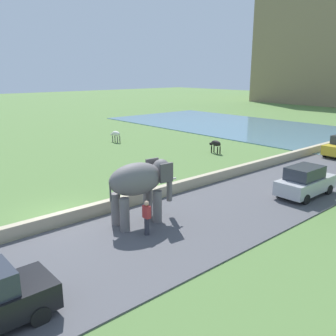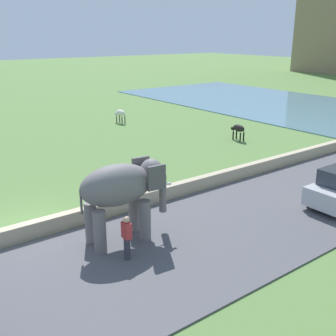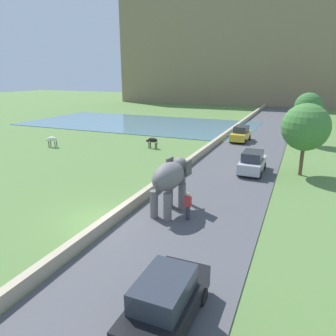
# 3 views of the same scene
# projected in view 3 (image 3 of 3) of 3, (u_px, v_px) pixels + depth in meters

# --- Properties ---
(ground_plane) EXTENTS (220.00, 220.00, 0.00)m
(ground_plane) POSITION_uv_depth(u_px,v_px,m) (95.00, 219.00, 17.30)
(ground_plane) COLOR #567A3D
(road_surface) EXTENTS (7.00, 120.00, 0.06)m
(road_surface) POSITION_uv_depth(u_px,v_px,m) (248.00, 149.00, 33.07)
(road_surface) COLOR #4C4C51
(road_surface) RESTS_ON ground
(barrier_wall) EXTENTS (0.40, 110.00, 0.65)m
(barrier_wall) POSITION_uv_depth(u_px,v_px,m) (208.00, 148.00, 32.64)
(barrier_wall) COLOR tan
(barrier_wall) RESTS_ON ground
(lake) EXTENTS (36.00, 18.00, 0.08)m
(lake) POSITION_uv_depth(u_px,v_px,m) (140.00, 123.00, 50.51)
(lake) COLOR slate
(lake) RESTS_ON ground
(hill_distant) EXTENTS (64.00, 28.00, 27.26)m
(hill_distant) POSITION_uv_depth(u_px,v_px,m) (248.00, 51.00, 86.81)
(hill_distant) COLOR #897556
(hill_distant) RESTS_ON ground
(elephant) EXTENTS (1.66, 3.53, 2.99)m
(elephant) POSITION_uv_depth(u_px,v_px,m) (170.00, 179.00, 17.58)
(elephant) COLOR slate
(elephant) RESTS_ON ground
(person_beside_elephant) EXTENTS (0.36, 0.22, 1.63)m
(person_beside_elephant) POSITION_uv_depth(u_px,v_px,m) (188.00, 206.00, 16.87)
(person_beside_elephant) COLOR #33333D
(person_beside_elephant) RESTS_ON ground
(car_silver) EXTENTS (1.83, 4.02, 1.80)m
(car_silver) POSITION_uv_depth(u_px,v_px,m) (252.00, 162.00, 25.08)
(car_silver) COLOR #B7B7BC
(car_silver) RESTS_ON ground
(car_yellow) EXTENTS (1.90, 4.05, 1.80)m
(car_yellow) POSITION_uv_depth(u_px,v_px,m) (241.00, 134.00, 36.85)
(car_yellow) COLOR gold
(car_yellow) RESTS_ON ground
(car_black) EXTENTS (1.81, 4.01, 1.80)m
(car_black) POSITION_uv_depth(u_px,v_px,m) (166.00, 301.00, 9.76)
(car_black) COLOR black
(car_black) RESTS_ON ground
(cow_black) EXTENTS (1.41, 0.54, 1.15)m
(cow_black) POSITION_uv_depth(u_px,v_px,m) (152.00, 141.00, 33.53)
(cow_black) COLOR black
(cow_black) RESTS_ON ground
(cow_white) EXTENTS (1.41, 0.55, 1.15)m
(cow_white) POSITION_uv_depth(u_px,v_px,m) (52.00, 139.00, 34.06)
(cow_white) COLOR silver
(cow_white) RESTS_ON ground
(tree_near) EXTENTS (3.56, 3.56, 5.56)m
(tree_near) POSITION_uv_depth(u_px,v_px,m) (306.00, 127.00, 23.78)
(tree_near) COLOR brown
(tree_near) RESTS_ON ground
(tree_mid) EXTENTS (2.86, 2.86, 5.69)m
(tree_mid) POSITION_uv_depth(u_px,v_px,m) (308.00, 106.00, 34.56)
(tree_mid) COLOR brown
(tree_mid) RESTS_ON ground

